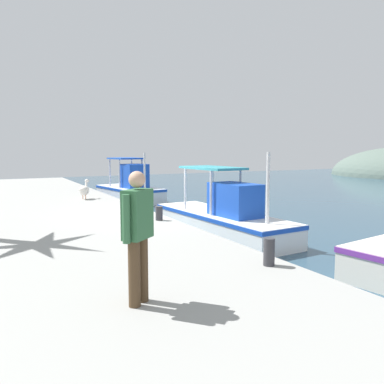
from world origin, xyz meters
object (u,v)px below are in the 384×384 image
(fishing_boat_second, at_px, (223,218))
(mooring_bollard_nearest, at_px, (159,213))
(pelican, at_px, (84,190))
(mooring_bollard_second, at_px, (269,252))
(fishing_boat_nearest, at_px, (130,189))
(fisherman_standing, at_px, (138,231))

(fishing_boat_second, height_order, mooring_bollard_nearest, fishing_boat_second)
(fishing_boat_second, relative_size, pelican, 6.81)
(mooring_bollard_nearest, bearing_deg, mooring_bollard_second, -0.00)
(fishing_boat_nearest, relative_size, fisherman_standing, 2.70)
(fishing_boat_second, height_order, pelican, fishing_boat_second)
(fishing_boat_nearest, relative_size, mooring_bollard_nearest, 11.74)
(mooring_bollard_nearest, bearing_deg, fishing_boat_nearest, 166.02)
(pelican, xyz_separation_m, mooring_bollard_second, (10.96, 0.86, -0.15))
(pelican, bearing_deg, mooring_bollard_second, 4.50)
(fishing_boat_nearest, relative_size, pelican, 5.31)
(fishing_boat_nearest, xyz_separation_m, fishing_boat_second, (9.54, -0.00, -0.07))
(mooring_bollard_nearest, bearing_deg, pelican, -171.72)
(fishing_boat_second, xyz_separation_m, fisherman_standing, (6.07, -5.13, 1.19))
(fisherman_standing, distance_m, mooring_bollard_nearest, 6.25)
(fishing_boat_nearest, bearing_deg, mooring_bollard_second, -9.40)
(mooring_bollard_second, bearing_deg, fisherman_standing, -77.91)
(fishing_boat_nearest, bearing_deg, pelican, -39.37)
(fishing_boat_nearest, distance_m, fisherman_standing, 16.47)
(fisherman_standing, bearing_deg, mooring_bollard_nearest, 154.74)
(fisherman_standing, relative_size, mooring_bollard_second, 3.61)
(mooring_bollard_nearest, relative_size, mooring_bollard_second, 0.83)
(fisherman_standing, distance_m, mooring_bollard_second, 2.81)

